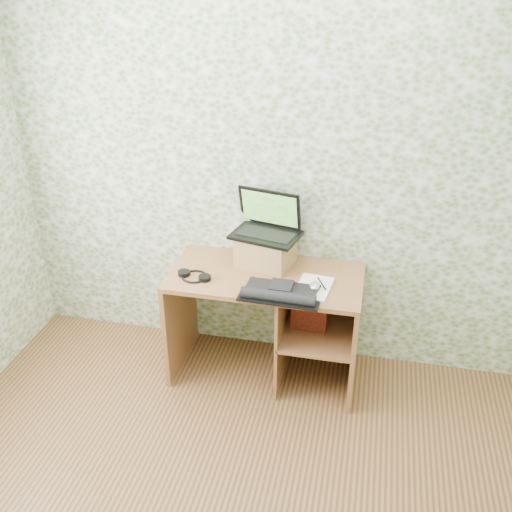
% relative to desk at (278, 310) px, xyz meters
% --- Properties ---
extents(wall_back, '(3.50, 0.00, 3.50)m').
position_rel_desk_xyz_m(wall_back, '(-0.08, 0.28, 0.82)').
color(wall_back, silver).
rests_on(wall_back, ground).
extents(desk, '(1.20, 0.60, 0.75)m').
position_rel_desk_xyz_m(desk, '(0.00, 0.00, 0.00)').
color(desk, brown).
rests_on(desk, floor).
extents(riser, '(0.38, 0.34, 0.20)m').
position_rel_desk_xyz_m(riser, '(-0.11, 0.12, 0.37)').
color(riser, brown).
rests_on(riser, desk).
extents(laptop, '(0.46, 0.37, 0.28)m').
position_rel_desk_xyz_m(laptop, '(-0.11, 0.16, 0.53)').
color(laptop, black).
rests_on(laptop, riser).
extents(keyboard, '(0.48, 0.25, 0.07)m').
position_rel_desk_xyz_m(keyboard, '(0.05, -0.25, 0.29)').
color(keyboard, black).
rests_on(keyboard, desk).
extents(headphones, '(0.22, 0.19, 0.03)m').
position_rel_desk_xyz_m(headphones, '(-0.50, -0.15, 0.28)').
color(headphones, black).
rests_on(headphones, desk).
extents(notepad, '(0.23, 0.30, 0.01)m').
position_rel_desk_xyz_m(notepad, '(0.23, -0.12, 0.28)').
color(notepad, silver).
rests_on(notepad, desk).
extents(mouse, '(0.08, 0.11, 0.03)m').
position_rel_desk_xyz_m(mouse, '(0.24, -0.15, 0.30)').
color(mouse, silver).
rests_on(mouse, notepad).
extents(pen, '(0.07, 0.13, 0.01)m').
position_rel_desk_xyz_m(pen, '(0.28, -0.09, 0.29)').
color(pen, black).
rests_on(pen, notepad).
extents(red_box, '(0.23, 0.08, 0.27)m').
position_rel_desk_xyz_m(red_box, '(0.21, -0.03, 0.04)').
color(red_box, maroon).
rests_on(red_box, desk).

